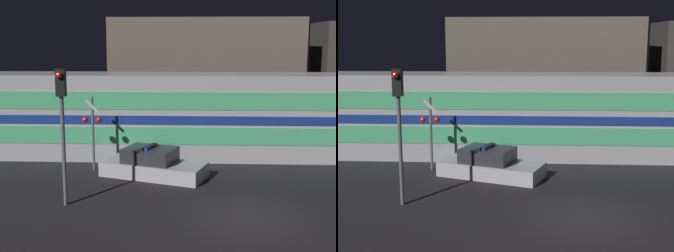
{
  "view_description": "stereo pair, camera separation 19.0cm",
  "coord_description": "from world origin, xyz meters",
  "views": [
    {
      "loc": [
        -1.89,
        -13.96,
        5.54
      ],
      "look_at": [
        -2.8,
        6.38,
        1.79
      ],
      "focal_mm": 50.0,
      "sensor_mm": 36.0,
      "label": 1
    },
    {
      "loc": [
        -1.7,
        -13.95,
        5.54
      ],
      "look_at": [
        -2.8,
        6.38,
        1.79
      ],
      "focal_mm": 50.0,
      "sensor_mm": 36.0,
      "label": 2
    }
  ],
  "objects": [
    {
      "name": "building_left",
      "position": [
        -0.94,
        15.34,
        3.4
      ],
      "size": [
        11.23,
        5.46,
        6.81
      ],
      "color": "#726656",
      "rests_on": "ground_plane"
    },
    {
      "name": "traffic_light_corner",
      "position": [
        -6.06,
        1.05,
        3.25
      ],
      "size": [
        0.3,
        0.46,
        4.63
      ],
      "color": "slate",
      "rests_on": "ground_plane"
    },
    {
      "name": "train",
      "position": [
        -2.3,
        8.13,
        1.99
      ],
      "size": [
        22.86,
        2.86,
        3.98
      ],
      "color": "silver",
      "rests_on": "ground_plane"
    },
    {
      "name": "crossing_signal_far",
      "position": [
        -5.97,
        5.41,
        1.93
      ],
      "size": [
        0.85,
        0.32,
        3.17
      ],
      "color": "slate",
      "rests_on": "ground_plane"
    },
    {
      "name": "police_car",
      "position": [
        -3.35,
        4.62,
        0.48
      ],
      "size": [
        4.56,
        3.06,
        1.31
      ],
      "rotation": [
        0.0,
        0.0,
        -0.34
      ],
      "color": "silver",
      "rests_on": "ground_plane"
    },
    {
      "name": "ground_plane",
      "position": [
        0.0,
        0.0,
        0.0
      ],
      "size": [
        120.0,
        120.0,
        0.0
      ],
      "primitive_type": "plane",
      "color": "#262326"
    }
  ]
}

